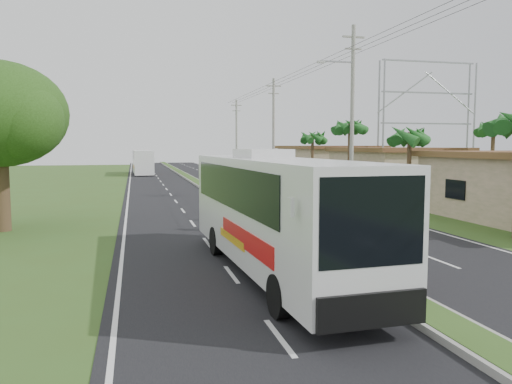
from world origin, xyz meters
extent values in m
plane|color=#3A551F|center=(0.00, 0.00, 0.00)|extent=(180.00, 180.00, 0.00)
cube|color=black|center=(0.00, 20.00, 0.01)|extent=(14.00, 160.00, 0.02)
cube|color=gray|center=(0.00, 20.00, 0.10)|extent=(1.20, 160.00, 0.17)
cube|color=#3A551F|center=(0.00, 20.00, 0.18)|extent=(0.95, 160.00, 0.02)
cube|color=silver|center=(-6.70, 20.00, 0.00)|extent=(0.12, 160.00, 0.01)
cube|color=silver|center=(6.70, 20.00, 0.00)|extent=(0.12, 160.00, 0.01)
cube|color=#998C68|center=(14.00, 22.00, 1.68)|extent=(7.00, 10.00, 3.35)
cube|color=#542A1D|center=(14.00, 22.00, 3.51)|extent=(7.60, 10.60, 0.32)
cube|color=#998C68|center=(14.00, 36.00, 1.75)|extent=(8.00, 11.00, 3.50)
cube|color=#542A1D|center=(14.00, 36.00, 3.66)|extent=(8.60, 11.60, 0.32)
cylinder|color=#473321|center=(9.40, 12.00, 2.30)|extent=(0.26, 0.26, 4.60)
cylinder|color=#473321|center=(8.80, 19.00, 2.70)|extent=(0.26, 0.26, 5.40)
cylinder|color=#473321|center=(9.30, 28.00, 2.40)|extent=(0.26, 0.26, 4.80)
cylinder|color=#473321|center=(17.50, 15.00, 2.60)|extent=(0.26, 0.26, 5.20)
cylinder|color=#473321|center=(-12.00, 10.00, 2.00)|extent=(0.70, 0.70, 4.00)
sphere|color=#214211|center=(-10.80, 9.00, 4.90)|extent=(3.40, 3.40, 3.40)
cylinder|color=gray|center=(8.50, 18.00, 6.00)|extent=(0.28, 0.28, 12.00)
cube|color=gray|center=(8.50, 18.00, 11.20)|extent=(1.60, 0.12, 0.12)
cube|color=gray|center=(8.50, 18.00, 10.40)|extent=(1.20, 0.10, 0.10)
cube|color=gray|center=(7.30, 18.00, 9.50)|extent=(2.40, 0.10, 0.10)
cylinder|color=gray|center=(8.50, 38.00, 5.50)|extent=(0.28, 0.28, 11.00)
cube|color=gray|center=(8.50, 38.00, 10.20)|extent=(1.60, 0.12, 0.12)
cube|color=gray|center=(8.50, 38.00, 9.40)|extent=(1.20, 0.10, 0.10)
cylinder|color=gray|center=(8.50, 58.00, 5.25)|extent=(0.28, 0.28, 10.50)
cube|color=gray|center=(8.50, 58.00, 9.70)|extent=(1.60, 0.12, 0.12)
cube|color=gray|center=(8.50, 58.00, 8.90)|extent=(1.20, 0.10, 0.10)
cylinder|color=gray|center=(17.00, 29.50, 6.00)|extent=(0.18, 0.18, 12.00)
cylinder|color=gray|center=(27.00, 29.50, 6.00)|extent=(0.18, 0.18, 12.00)
cylinder|color=gray|center=(17.00, 30.50, 6.00)|extent=(0.18, 0.18, 12.00)
cylinder|color=gray|center=(27.00, 30.50, 6.00)|extent=(0.18, 0.18, 12.00)
cube|color=gray|center=(22.00, 30.00, 6.00)|extent=(10.00, 0.14, 0.14)
cube|color=gray|center=(22.00, 30.00, 9.00)|extent=(10.00, 0.14, 0.14)
cube|color=gray|center=(22.00, 30.00, 12.00)|extent=(10.00, 0.14, 0.14)
cube|color=silver|center=(-2.27, -0.19, 1.94)|extent=(2.94, 11.57, 3.01)
cube|color=black|center=(-2.30, 0.38, 2.60)|extent=(2.88, 9.28, 1.20)
cube|color=black|center=(-1.99, -5.86, 2.42)|extent=(2.16, 0.24, 1.69)
cube|color=red|center=(-2.21, -1.34, 1.33)|extent=(2.68, 5.08, 0.53)
cube|color=gold|center=(-2.28, 0.10, 1.09)|extent=(2.58, 2.98, 0.24)
cube|color=silver|center=(-2.32, 0.96, 3.58)|extent=(1.45, 2.36, 0.27)
cylinder|color=black|center=(-3.17, -3.87, 0.50)|extent=(0.35, 1.01, 0.99)
cylinder|color=black|center=(-1.01, -3.77, 0.50)|extent=(0.35, 1.01, 0.99)
cylinder|color=black|center=(-3.50, 2.81, 0.50)|extent=(0.35, 1.01, 0.99)
cylinder|color=black|center=(-1.34, 2.92, 0.50)|extent=(0.35, 1.01, 0.99)
cube|color=white|center=(-5.09, 54.26, 1.67)|extent=(2.63, 11.03, 3.05)
cube|color=black|center=(-5.10, 54.73, 2.59)|extent=(2.62, 8.17, 1.04)
cube|color=#E65717|center=(-5.06, 53.30, 1.09)|extent=(2.55, 5.30, 0.33)
cylinder|color=black|center=(-6.03, 49.70, 0.46)|extent=(0.31, 0.92, 0.92)
cylinder|color=black|center=(-3.93, 49.75, 0.46)|extent=(0.31, 0.92, 0.92)
cylinder|color=black|center=(-6.23, 58.29, 0.46)|extent=(0.31, 0.92, 0.92)
cylinder|color=black|center=(-4.13, 58.33, 0.46)|extent=(0.31, 0.92, 0.92)
imported|color=black|center=(-0.47, 9.83, 0.48)|extent=(1.66, 0.75, 0.96)
imported|color=maroon|center=(-0.47, 9.83, 1.50)|extent=(0.77, 0.58, 1.91)
camera|label=1|loc=(-6.23, -14.19, 3.81)|focal=35.00mm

